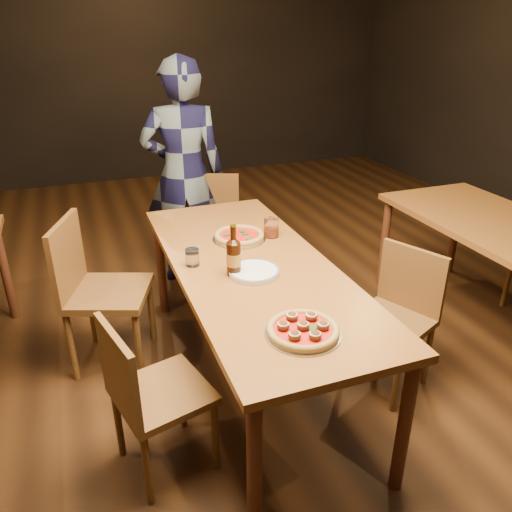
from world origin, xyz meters
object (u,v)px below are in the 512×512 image
object	(u,v)px
table_main	(253,276)
water_glass	(192,257)
pizza_meatball	(303,330)
beer_bottle	(234,258)
chair_main_nw	(162,392)
chair_end	(210,234)
plate_stack	(254,272)
amber_glass	(271,228)
diner	(184,175)
chair_main_e	(390,321)
pizza_margherita	(239,236)
chair_main_sw	(109,292)

from	to	relation	value
table_main	water_glass	world-z (taller)	water_glass
pizza_meatball	beer_bottle	distance (m)	0.62
chair_main_nw	chair_end	size ratio (longest dim) A/B	0.92
beer_bottle	water_glass	bearing A→B (deg)	133.22
plate_stack	amber_glass	xyz separation A→B (m)	(0.27, 0.43, 0.04)
diner	chair_main_e	bearing A→B (deg)	124.36
beer_bottle	chair_main_e	bearing A→B (deg)	-14.80
pizza_margherita	diner	bearing A→B (deg)	93.99
plate_stack	diner	world-z (taller)	diner
table_main	water_glass	xyz separation A→B (m)	(-0.30, 0.10, 0.12)
water_glass	amber_glass	distance (m)	0.58
chair_end	water_glass	distance (m)	1.20
chair_end	water_glass	xyz separation A→B (m)	(-0.39, -1.08, 0.34)
chair_end	plate_stack	xyz separation A→B (m)	(-0.12, -1.29, 0.31)
chair_end	plate_stack	bearing A→B (deg)	-72.87
chair_main_nw	amber_glass	size ratio (longest dim) A/B	7.42
beer_bottle	pizza_meatball	bearing A→B (deg)	-80.85
chair_main_sw	pizza_margherita	bearing A→B (deg)	-78.67
chair_main_e	plate_stack	size ratio (longest dim) A/B	3.25
diner	water_glass	bearing A→B (deg)	90.07
chair_main_sw	amber_glass	size ratio (longest dim) A/B	8.55
chair_main_nw	diner	size ratio (longest dim) A/B	0.49
amber_glass	chair_main_sw	bearing A→B (deg)	171.08
table_main	pizza_meatball	size ratio (longest dim) A/B	6.29
beer_bottle	chair_end	bearing A→B (deg)	80.20
chair_end	amber_glass	world-z (taller)	chair_end
chair_end	pizza_meatball	world-z (taller)	chair_end
table_main	water_glass	size ratio (longest dim) A/B	21.94
chair_end	amber_glass	distance (m)	0.95
plate_stack	amber_glass	world-z (taller)	amber_glass
pizza_meatball	water_glass	distance (m)	0.83
plate_stack	pizza_meatball	bearing A→B (deg)	-89.88
plate_stack	beer_bottle	bearing A→B (deg)	163.27
plate_stack	water_glass	world-z (taller)	water_glass
water_glass	plate_stack	bearing A→B (deg)	-38.22
chair_main_nw	chair_main_e	size ratio (longest dim) A/B	1.00
amber_glass	beer_bottle	bearing A→B (deg)	-132.57
pizza_margherita	diner	distance (m)	1.09
chair_main_sw	table_main	bearing A→B (deg)	-102.20
pizza_meatball	water_glass	size ratio (longest dim) A/B	3.49
table_main	beer_bottle	distance (m)	0.23
chair_main_e	plate_stack	distance (m)	0.83
diner	plate_stack	bearing A→B (deg)	101.39
chair_main_e	pizza_meatball	world-z (taller)	chair_main_e
beer_bottle	water_glass	world-z (taller)	beer_bottle
chair_main_e	pizza_meatball	distance (m)	0.90
diner	pizza_margherita	bearing A→B (deg)	105.37
chair_main_sw	beer_bottle	xyz separation A→B (m)	(0.60, -0.55, 0.36)
chair_main_nw	beer_bottle	size ratio (longest dim) A/B	3.17
chair_main_sw	water_glass	distance (m)	0.65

